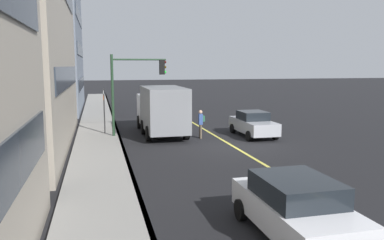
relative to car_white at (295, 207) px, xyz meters
The scene contains 11 objects.
ground 11.22m from the car_white, 11.98° to the right, with size 200.00×200.00×0.00m, color black.
sidewalk_slab 11.96m from the car_white, 23.54° to the left, with size 80.00×2.62×0.15m, color gray.
curb_edge 11.53m from the car_white, 17.93° to the left, with size 80.00×0.16×0.15m, color slate.
lane_stripe_center 11.22m from the car_white, 11.98° to the right, with size 80.00×0.16×0.01m, color #D8CC4C.
building_glass_right 35.32m from the car_white, 20.07° to the left, with size 16.17×11.08×18.29m.
car_white is the anchor object (origin of this frame).
car_silver 14.19m from the car_white, 18.77° to the right, with size 4.18×1.88×1.55m.
truck_gray 15.44m from the car_white, ahead, with size 7.01×2.51×3.05m.
pedestrian_with_backpack 13.65m from the car_white, ahead, with size 0.43×0.39×1.71m.
traffic_light_mast 15.30m from the car_white, ahead, with size 0.28×3.34×5.01m.
street_sign_post 16.57m from the car_white, 15.30° to the left, with size 0.60×0.08×2.94m.
Camera 1 is at (-19.26, 7.08, 4.33)m, focal length 35.73 mm.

